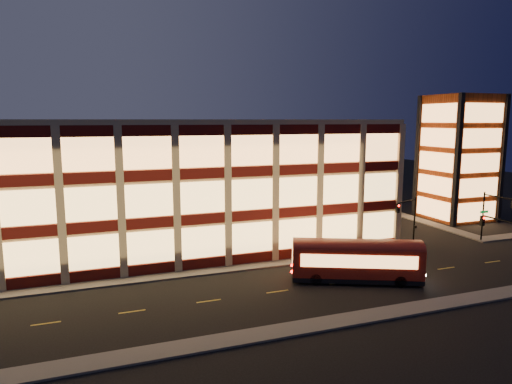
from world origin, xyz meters
name	(u,v)px	position (x,y,z in m)	size (l,w,h in m)	color
ground	(214,275)	(0.00, 0.00, 0.00)	(200.00, 200.00, 0.00)	black
sidewalk_office_south	(180,274)	(-3.00, 1.00, 0.07)	(54.00, 2.00, 0.15)	#514F4C
sidewalk_office_east	(337,219)	(23.00, 17.00, 0.07)	(2.00, 30.00, 0.15)	#514F4C
sidewalk_tower_west	(399,214)	(34.00, 17.00, 0.07)	(2.00, 30.00, 0.15)	#514F4C
sidewalk_near	(263,334)	(0.00, -13.00, 0.07)	(100.00, 2.00, 0.15)	#514F4C
office_building	(155,179)	(-2.91, 16.91, 7.25)	(50.45, 30.45, 14.50)	tan
stair_tower	(458,158)	(39.95, 11.95, 8.99)	(8.60, 8.60, 18.00)	#8C3814
traffic_signal_far	(409,215)	(22.21, 0.24, 4.11)	(3.79, 1.87, 6.00)	black
traffic_signal_right	(493,210)	(33.50, -0.62, 4.10)	(1.20, 4.37, 6.00)	black
traffic_signal_near	(504,239)	(23.50, -11.03, 4.13)	(0.32, 4.45, 6.00)	black
trolley_bus	(356,258)	(11.67, -6.05, 2.15)	(11.60, 7.37, 3.88)	maroon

